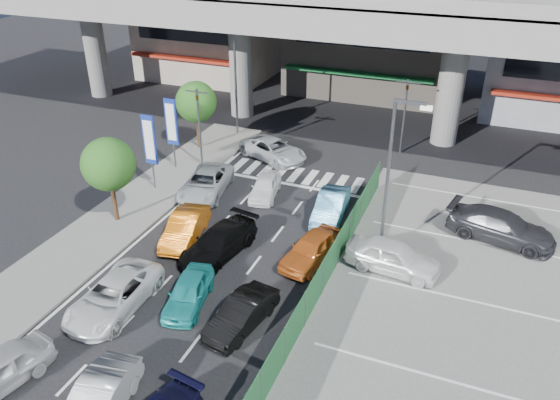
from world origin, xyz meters
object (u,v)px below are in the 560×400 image
at_px(sedan_black_mid, 219,243).
at_px(traffic_light_right, 406,98).
at_px(signboard_far, 171,124).
at_px(wagon_silver_front_left, 206,183).
at_px(sedan_white_front_mid, 265,187).
at_px(taxi_teal_mid, 189,292).
at_px(street_lamp_right, 392,169).
at_px(hatch_black_mid_right, 242,314).
at_px(parked_sedan_dgrey, 501,227).
at_px(street_lamp_left, 237,71).
at_px(taxi_orange_left, 185,228).
at_px(taxi_orange_right, 311,249).
at_px(traffic_light_left, 198,109).
at_px(tree_far, 196,102).
at_px(tree_near, 108,164).
at_px(signboard_near, 150,142).
at_px(kei_truck_front_right, 331,206).
at_px(crossing_wagon_silver, 273,150).
at_px(traffic_cone, 360,254).
at_px(sedan_white_mid_left, 114,295).
at_px(parked_sedan_white, 393,256).

bearing_deg(sedan_black_mid, traffic_light_right, 79.49).
bearing_deg(signboard_far, wagon_silver_front_left, -33.54).
xyz_separation_m(signboard_far, sedan_white_front_mid, (6.92, -1.32, -2.45)).
bearing_deg(taxi_teal_mid, street_lamp_right, 31.86).
relative_size(hatch_black_mid_right, wagon_silver_front_left, 0.77).
distance_m(sedan_white_front_mid, parked_sedan_dgrey, 13.02).
distance_m(street_lamp_left, taxi_orange_left, 15.24).
relative_size(hatch_black_mid_right, taxi_orange_right, 0.95).
bearing_deg(traffic_light_left, tree_far, 122.62).
xyz_separation_m(wagon_silver_front_left, parked_sedan_dgrey, (16.39, 1.00, 0.14)).
height_order(street_lamp_left, parked_sedan_dgrey, street_lamp_left).
bearing_deg(traffic_light_left, wagon_silver_front_left, -57.35).
bearing_deg(traffic_light_left, signboard_far, -144.30).
bearing_deg(tree_near, wagon_silver_front_left, 57.50).
bearing_deg(tree_far, signboard_near, -84.73).
bearing_deg(taxi_orange_left, wagon_silver_front_left, 95.35).
height_order(traffic_light_right, signboard_far, traffic_light_right).
height_order(taxi_teal_mid, kei_truck_front_right, kei_truck_front_right).
bearing_deg(sedan_black_mid, hatch_black_mid_right, -42.96).
distance_m(street_lamp_right, taxi_teal_mid, 10.49).
xyz_separation_m(street_lamp_right, sedan_white_front_mid, (-7.85, 3.68, -4.16)).
distance_m(sedan_white_front_mid, crossing_wagon_silver, 5.30).
height_order(taxi_orange_right, parked_sedan_dgrey, parked_sedan_dgrey).
bearing_deg(hatch_black_mid_right, signboard_near, 147.75).
height_order(tree_near, sedan_white_front_mid, tree_near).
bearing_deg(traffic_cone, kei_truck_front_right, 125.67).
bearing_deg(sedan_black_mid, traffic_light_left, 133.40).
xyz_separation_m(street_lamp_left, traffic_cone, (12.53, -12.84, -4.32)).
height_order(sedan_white_mid_left, parked_sedan_white, parked_sedan_white).
bearing_deg(crossing_wagon_silver, parked_sedan_dgrey, -86.04).
bearing_deg(traffic_light_right, parked_sedan_white, -80.65).
distance_m(hatch_black_mid_right, parked_sedan_white, 7.81).
bearing_deg(kei_truck_front_right, traffic_cone, -59.23).
distance_m(street_lamp_right, parked_sedan_dgrey, 7.45).
height_order(hatch_black_mid_right, traffic_cone, hatch_black_mid_right).
distance_m(signboard_near, sedan_black_mid, 8.70).
xyz_separation_m(sedan_white_mid_left, kei_truck_front_right, (6.21, 10.81, 0.00)).
relative_size(signboard_far, wagon_silver_front_left, 0.95).
height_order(sedan_black_mid, taxi_orange_right, same).
xyz_separation_m(kei_truck_front_right, parked_sedan_white, (4.16, -3.74, 0.13)).
distance_m(street_lamp_left, sedan_white_mid_left, 20.84).
distance_m(sedan_white_mid_left, parked_sedan_dgrey, 18.97).
relative_size(traffic_light_right, traffic_cone, 6.76).
xyz_separation_m(traffic_light_left, signboard_far, (-1.40, -1.01, -0.87)).
relative_size(signboard_far, taxi_orange_left, 1.12).
height_order(hatch_black_mid_right, kei_truck_front_right, kei_truck_front_right).
distance_m(tree_far, taxi_orange_left, 12.21).
height_order(taxi_orange_right, crossing_wagon_silver, taxi_orange_right).
bearing_deg(taxi_orange_right, traffic_cone, 31.87).
xyz_separation_m(traffic_light_right, taxi_teal_mid, (-5.30, -19.66, -3.31)).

